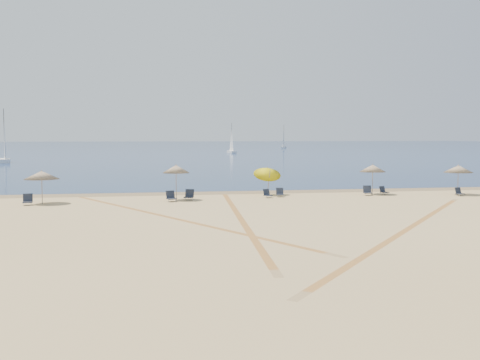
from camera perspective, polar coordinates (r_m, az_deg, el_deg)
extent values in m
plane|color=tan|center=(22.89, 8.76, -7.06)|extent=(160.00, 160.00, 0.00)
plane|color=#0C2151|center=(246.39, -8.29, 3.32)|extent=(500.00, 500.00, 0.00)
plane|color=olive|center=(46.04, -0.86, -1.23)|extent=(500.00, 500.00, 0.00)
cylinder|color=gray|center=(40.61, -18.98, -0.77)|extent=(0.05, 0.05, 2.06)
cone|color=beige|center=(40.54, -19.01, 0.46)|extent=(2.33, 2.33, 0.55)
sphere|color=gray|center=(40.52, -19.02, 0.89)|extent=(0.08, 0.08, 0.08)
cylinder|color=gray|center=(40.88, -6.32, -0.33)|extent=(0.05, 0.05, 2.34)
cone|color=beige|center=(40.81, -6.34, 1.09)|extent=(1.93, 1.93, 0.55)
sphere|color=gray|center=(40.79, -6.34, 1.51)|extent=(0.08, 0.08, 0.08)
cylinder|color=gray|center=(43.58, 2.85, -0.27)|extent=(0.05, 1.00, 1.97)
cone|color=yellow|center=(43.92, 2.73, 0.86)|extent=(2.09, 2.12, 1.41)
sphere|color=gray|center=(43.91, 2.73, 1.25)|extent=(0.08, 0.08, 0.08)
cylinder|color=gray|center=(45.69, 12.95, -0.03)|extent=(0.05, 0.05, 2.16)
cone|color=beige|center=(45.63, 12.97, 1.13)|extent=(2.03, 2.03, 0.55)
sphere|color=gray|center=(45.61, 12.98, 1.51)|extent=(0.08, 0.08, 0.08)
cylinder|color=gray|center=(47.31, 20.73, -0.07)|extent=(0.05, 0.05, 2.13)
cone|color=beige|center=(47.25, 20.76, 1.03)|extent=(2.20, 2.20, 0.55)
sphere|color=gray|center=(47.23, 20.77, 1.40)|extent=(0.08, 0.08, 0.08)
cube|color=black|center=(40.06, -20.24, -2.07)|extent=(0.67, 0.67, 0.06)
cube|color=black|center=(40.33, -20.23, -1.65)|extent=(0.63, 0.29, 0.54)
cylinder|color=#A5A5AD|center=(39.88, -20.64, -2.25)|extent=(0.03, 0.03, 0.20)
cylinder|color=#A5A5AD|center=(39.85, -19.95, -2.24)|extent=(0.03, 0.03, 0.20)
cube|color=black|center=(39.89, -6.75, -1.85)|extent=(0.76, 0.76, 0.06)
cube|color=black|center=(40.14, -6.90, -1.44)|extent=(0.65, 0.39, 0.54)
cylinder|color=#A5A5AD|center=(39.60, -7.06, -2.05)|extent=(0.03, 0.03, 0.20)
cylinder|color=#A5A5AD|center=(39.77, -6.40, -2.01)|extent=(0.03, 0.03, 0.20)
cube|color=black|center=(40.74, -5.09, -1.71)|extent=(0.78, 0.78, 0.06)
cube|color=black|center=(41.00, -5.00, -1.29)|extent=(0.66, 0.41, 0.55)
cylinder|color=#A5A5AD|center=(40.58, -5.40, -1.88)|extent=(0.03, 0.03, 0.20)
cylinder|color=#A5A5AD|center=(40.47, -4.72, -1.89)|extent=(0.03, 0.03, 0.20)
cube|color=black|center=(42.15, 2.81, -1.53)|extent=(0.67, 0.67, 0.05)
cube|color=black|center=(42.34, 2.62, -1.20)|extent=(0.55, 0.37, 0.46)
cylinder|color=#A5A5AD|center=(41.86, 2.64, -1.69)|extent=(0.02, 0.02, 0.17)
cylinder|color=#A5A5AD|center=(42.10, 3.10, -1.66)|extent=(0.02, 0.02, 0.17)
cube|color=black|center=(42.79, 3.98, -1.44)|extent=(0.61, 0.61, 0.05)
cube|color=black|center=(43.03, 3.95, -1.09)|extent=(0.56, 0.27, 0.48)
cylinder|color=#A5A5AD|center=(42.59, 3.76, -1.58)|extent=(0.02, 0.02, 0.18)
cylinder|color=#A5A5AD|center=(42.63, 4.33, -1.58)|extent=(0.02, 0.02, 0.18)
cube|color=black|center=(44.78, 12.51, -1.25)|extent=(0.71, 0.71, 0.05)
cube|color=black|center=(45.04, 12.45, -0.88)|extent=(0.64, 0.34, 0.54)
cylinder|color=#A5A5AD|center=(44.54, 12.31, -1.40)|extent=(0.03, 0.03, 0.20)
cylinder|color=#A5A5AD|center=(44.63, 12.92, -1.40)|extent=(0.03, 0.03, 0.20)
cube|color=black|center=(45.76, 14.10, -1.19)|extent=(0.68, 0.68, 0.05)
cube|color=black|center=(45.91, 13.88, -0.88)|extent=(0.55, 0.38, 0.47)
cylinder|color=#A5A5AD|center=(45.45, 14.02, -1.33)|extent=(0.02, 0.02, 0.17)
cylinder|color=#A5A5AD|center=(45.75, 14.38, -1.30)|extent=(0.02, 0.02, 0.17)
cube|color=black|center=(46.40, 20.94, -1.28)|extent=(0.62, 0.62, 0.05)
cube|color=black|center=(46.56, 20.73, -0.97)|extent=(0.54, 0.30, 0.46)
cylinder|color=#A5A5AD|center=(46.11, 20.88, -1.41)|extent=(0.02, 0.02, 0.17)
cylinder|color=#A5A5AD|center=(46.39, 21.24, -1.39)|extent=(0.02, 0.02, 0.17)
cube|color=white|center=(104.05, -22.20, 1.78)|extent=(2.66, 6.21, 0.66)
cylinder|color=gray|center=(103.96, -22.27, 4.13)|extent=(0.13, 0.13, 8.77)
cube|color=white|center=(208.65, 4.34, 3.25)|extent=(3.27, 5.81, 0.62)
cylinder|color=gray|center=(208.61, 4.35, 4.35)|extent=(0.12, 0.12, 8.23)
cube|color=white|center=(149.34, -0.83, 2.79)|extent=(1.78, 5.29, 0.57)
cylinder|color=gray|center=(149.28, -0.83, 4.20)|extent=(0.11, 0.11, 7.56)
plane|color=tan|center=(32.37, -0.07, -3.63)|extent=(30.18, 30.18, 0.00)
plane|color=tan|center=(33.45, -0.24, -3.37)|extent=(30.18, 30.18, 0.00)
plane|color=tan|center=(29.29, 16.26, -4.66)|extent=(39.37, 39.37, 0.00)
plane|color=tan|center=(30.36, 16.71, -4.36)|extent=(39.37, 39.37, 0.00)
plane|color=tan|center=(32.98, -7.66, -3.52)|extent=(37.59, 37.59, 0.00)
plane|color=tan|center=(33.94, -8.56, -3.31)|extent=(37.59, 37.59, 0.00)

